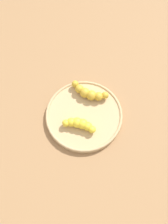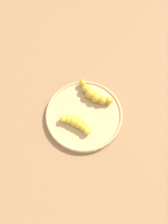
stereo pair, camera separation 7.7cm
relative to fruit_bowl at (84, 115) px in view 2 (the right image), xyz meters
The scene contains 4 objects.
ground_plane 0.01m from the fruit_bowl, ahead, with size 2.40×2.40×0.00m, color #936D47.
fruit_bowl is the anchor object (origin of this frame).
banana_yellow 0.05m from the fruit_bowl, 149.65° to the right, with size 0.08×0.10×0.04m.
banana_spotted 0.08m from the fruit_bowl, 36.29° to the left, with size 0.08×0.14×0.04m.
Camera 2 is at (-0.14, -0.28, 0.74)m, focal length 35.61 mm.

